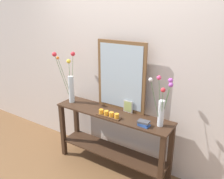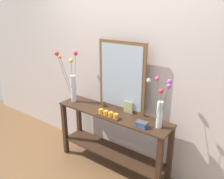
{
  "view_description": "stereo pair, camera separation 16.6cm",
  "coord_description": "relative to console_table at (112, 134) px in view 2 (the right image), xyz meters",
  "views": [
    {
      "loc": [
        1.41,
        -2.19,
        2.04
      ],
      "look_at": [
        0.0,
        0.0,
        1.11
      ],
      "focal_mm": 36.9,
      "sensor_mm": 36.0,
      "label": 1
    },
    {
      "loc": [
        1.55,
        -2.09,
        2.04
      ],
      "look_at": [
        0.0,
        0.0,
        1.11
      ],
      "focal_mm": 36.9,
      "sensor_mm": 36.0,
      "label": 2
    }
  ],
  "objects": [
    {
      "name": "console_table",
      "position": [
        0.0,
        0.0,
        0.0
      ],
      "size": [
        1.55,
        0.37,
        0.8
      ],
      "color": "#382316",
      "rests_on": "ground"
    },
    {
      "name": "vase_right",
      "position": [
        0.63,
        0.0,
        0.56
      ],
      "size": [
        0.24,
        0.25,
        0.58
      ],
      "color": "silver",
      "rests_on": "console_table"
    },
    {
      "name": "ground_plane",
      "position": [
        0.0,
        0.0,
        -0.51
      ],
      "size": [
        7.0,
        6.0,
        0.02
      ],
      "primitive_type": "cube",
      "color": "brown"
    },
    {
      "name": "mirror_leaning",
      "position": [
        0.03,
        0.15,
        0.74
      ],
      "size": [
        0.67,
        0.03,
        0.87
      ],
      "color": "brown",
      "rests_on": "console_table"
    },
    {
      "name": "wall_back",
      "position": [
        0.0,
        0.3,
        0.85
      ],
      "size": [
        6.4,
        0.08,
        2.7
      ],
      "primitive_type": "cube",
      "color": "beige",
      "rests_on": "ground"
    },
    {
      "name": "candle_tray",
      "position": [
        0.03,
        -0.11,
        0.33
      ],
      "size": [
        0.32,
        0.09,
        0.07
      ],
      "color": "#472D1C",
      "rests_on": "console_table"
    },
    {
      "name": "tall_vase_left",
      "position": [
        -0.67,
        -0.01,
        0.59
      ],
      "size": [
        0.19,
        0.33,
        0.71
      ],
      "color": "silver",
      "rests_on": "console_table"
    },
    {
      "name": "book_stack",
      "position": [
        0.48,
        -0.1,
        0.33
      ],
      "size": [
        0.14,
        0.1,
        0.06
      ],
      "color": "#2D519E",
      "rests_on": "console_table"
    },
    {
      "name": "picture_frame_small",
      "position": [
        0.16,
        0.12,
        0.38
      ],
      "size": [
        0.13,
        0.01,
        0.15
      ],
      "color": "#B7B2AD",
      "rests_on": "console_table"
    }
  ]
}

